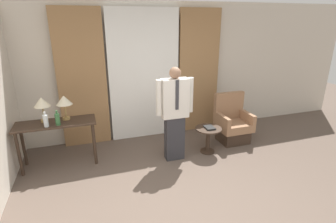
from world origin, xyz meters
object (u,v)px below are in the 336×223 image
(bottle_near_edge, at_px, (58,119))
(table_lamp_right, at_px, (64,101))
(bottle_by_lamp, at_px, (46,121))
(side_table, at_px, (208,136))
(armchair, at_px, (232,125))
(table_lamp_left, at_px, (42,103))
(person, at_px, (175,111))
(book, at_px, (209,128))
(desk, at_px, (57,130))

(bottle_near_edge, bearing_deg, table_lamp_right, 61.56)
(bottle_by_lamp, height_order, side_table, bottle_by_lamp)
(armchair, bearing_deg, table_lamp_right, 176.54)
(bottle_by_lamp, bearing_deg, table_lamp_right, 39.33)
(table_lamp_left, height_order, bottle_near_edge, table_lamp_left)
(person, relative_size, armchair, 1.69)
(table_lamp_right, distance_m, book, 2.55)
(bottle_by_lamp, distance_m, person, 2.05)
(table_lamp_left, height_order, table_lamp_right, same)
(desk, relative_size, book, 6.02)
(book, bearing_deg, table_lamp_left, 169.75)
(table_lamp_right, xyz_separation_m, armchair, (3.11, -0.19, -0.74))
(bottle_near_edge, bearing_deg, armchair, 0.48)
(table_lamp_right, distance_m, armchair, 3.20)
(person, height_order, book, person)
(book, bearing_deg, table_lamp_right, 168.37)
(bottle_near_edge, bearing_deg, side_table, -6.00)
(desk, xyz_separation_m, person, (1.91, -0.42, 0.25))
(person, xyz_separation_m, armchair, (1.36, 0.32, -0.54))
(table_lamp_right, height_order, armchair, table_lamp_right)
(table_lamp_left, height_order, person, person)
(desk, bearing_deg, bottle_near_edge, -68.26)
(desk, xyz_separation_m, table_lamp_right, (0.17, 0.09, 0.45))
(desk, distance_m, table_lamp_right, 0.49)
(bottle_by_lamp, relative_size, armchair, 0.25)
(armchair, bearing_deg, bottle_by_lamp, -179.21)
(table_lamp_right, xyz_separation_m, bottle_by_lamp, (-0.29, -0.23, -0.22))
(side_table, bearing_deg, desk, 171.32)
(person, bearing_deg, table_lamp_left, 166.35)
(person, distance_m, side_table, 0.87)
(person, bearing_deg, desk, 167.65)
(bottle_near_edge, bearing_deg, bottle_by_lamp, -173.30)
(table_lamp_left, bearing_deg, person, -13.65)
(table_lamp_right, height_order, bottle_by_lamp, table_lamp_right)
(desk, xyz_separation_m, book, (2.59, -0.41, -0.15))
(desk, height_order, side_table, desk)
(desk, bearing_deg, side_table, -8.68)
(table_lamp_left, xyz_separation_m, bottle_by_lamp, (0.05, -0.23, -0.22))
(table_lamp_left, height_order, book, table_lamp_left)
(desk, height_order, armchair, armchair)
(armchair, height_order, book, armchair)
(bottle_near_edge, height_order, bottle_by_lamp, bottle_by_lamp)
(table_lamp_right, bearing_deg, side_table, -11.26)
(side_table, bearing_deg, bottle_by_lamp, 174.79)
(desk, height_order, table_lamp_left, table_lamp_left)
(table_lamp_right, height_order, side_table, table_lamp_right)
(table_lamp_right, height_order, person, person)
(table_lamp_left, xyz_separation_m, person, (2.08, -0.51, -0.20))
(table_lamp_left, distance_m, person, 2.15)
(desk, distance_m, table_lamp_left, 0.49)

